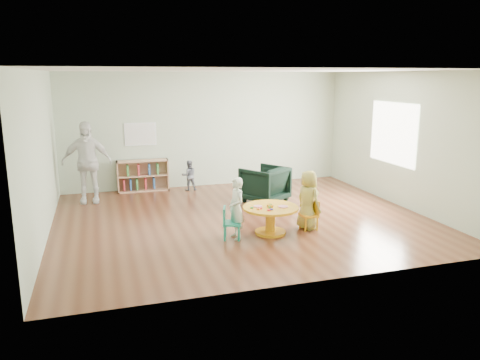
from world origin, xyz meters
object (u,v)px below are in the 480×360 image
Objects in this scene: activity_table at (271,215)px; toddler at (189,175)px; child_left at (236,208)px; adult_caretaker at (87,162)px; kid_chair_right at (311,214)px; bookshelf at (142,176)px; kid_chair_left at (230,222)px; child_right at (308,200)px; armchair at (265,184)px.

activity_table is 3.61m from toddler.
adult_caretaker is at bearing -150.83° from child_left.
activity_table is 0.92× the size of child_left.
kid_chair_right is 0.45× the size of bookshelf.
child_right is (1.49, 0.11, 0.24)m from kid_chair_left.
activity_table is 4.25m from bookshelf.
adult_caretaker reaches higher than bookshelf.
kid_chair_right is (0.77, 0.00, -0.05)m from activity_table.
adult_caretaker is at bearing -125.84° from kid_chair_left.
child_right reaches higher than child_left.
kid_chair_right is 4.96m from adult_caretaker.
armchair is at bearing -16.03° from child_right.
armchair is at bearing -36.29° from bookshelf.
child_left is 0.59× the size of adult_caretaker.
adult_caretaker is (-1.22, -0.73, 0.52)m from bookshelf.
bookshelf is 1.52m from adult_caretaker.
bookshelf is 1.39× the size of armchair.
armchair is (1.39, 2.08, 0.10)m from kid_chair_left.
child_right is at bearing 3.65° from activity_table.
bookshelf is at bearing -171.17° from child_left.
adult_caretaker reaches higher than child_right.
kid_chair_left is 1.54m from kid_chair_right.
kid_chair_right is 3.85m from toddler.
armchair is at bearing 140.48° from child_left.
child_left is (-0.64, -0.06, 0.19)m from activity_table.
kid_chair_right is 2.03m from armchair.
adult_caretaker reaches higher than armchair.
activity_table is at bearing 87.07° from child_left.
toddler is at bearing 15.14° from adult_caretaker.
armchair is 1.98m from child_right.
kid_chair_right is 0.51× the size of child_left.
child_right is (-0.04, 0.04, 0.25)m from kid_chair_right.
activity_table is at bearing 89.42° from kid_chair_right.
adult_caretaker is at bearing 50.19° from kid_chair_right.
armchair is at bearing 132.85° from toddler.
kid_chair_left is 0.53× the size of child_left.
kid_chair_left is (-0.76, -0.06, -0.04)m from activity_table.
kid_chair_left is at bearing -175.37° from activity_table.
child_left is at bearing -48.01° from adult_caretaker.
armchair is at bearing -11.76° from adult_caretaker.
bookshelf is at bearing -68.66° from armchair.
child_left is 1.37m from child_right.
toddler reaches higher than kid_chair_right.
armchair reaches higher than activity_table.
child_right is at bearing 86.16° from child_left.
toddler is (1.07, -0.30, 0.00)m from bookshelf.
child_left is at bearing -174.64° from activity_table.
toddler is at bearing 22.64° from kid_chair_right.
kid_chair_right is at bearing -154.56° from child_right.
bookshelf is 1.64× the size of toddler.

